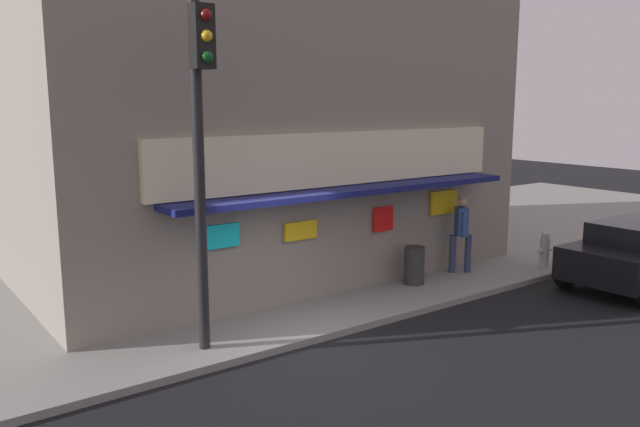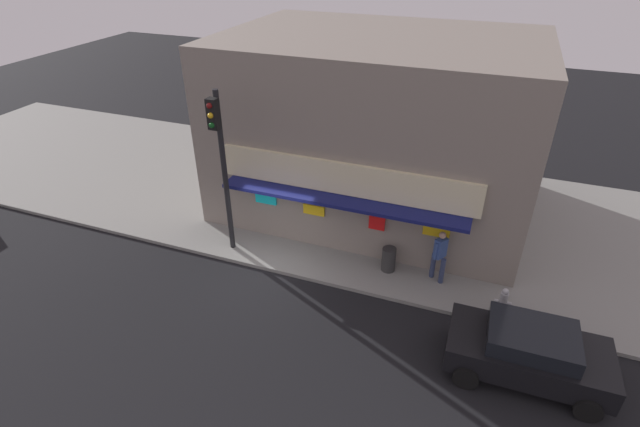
# 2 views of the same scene
# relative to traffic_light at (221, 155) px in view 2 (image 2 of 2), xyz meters

# --- Properties ---
(ground_plane) EXTENTS (64.63, 64.63, 0.00)m
(ground_plane) POSITION_rel_traffic_light_xyz_m (1.70, -0.60, -3.73)
(ground_plane) COLOR black
(sidewalk) EXTENTS (43.09, 10.40, 0.13)m
(sidewalk) POSITION_rel_traffic_light_xyz_m (1.70, 4.60, -3.67)
(sidewalk) COLOR gray
(sidewalk) RESTS_ON ground_plane
(corner_building) EXTENTS (11.30, 8.94, 6.53)m
(corner_building) POSITION_rel_traffic_light_xyz_m (3.75, 5.25, -0.34)
(corner_building) COLOR gray
(corner_building) RESTS_ON sidewalk
(traffic_light) EXTENTS (0.32, 0.58, 5.66)m
(traffic_light) POSITION_rel_traffic_light_xyz_m (0.00, 0.00, 0.00)
(traffic_light) COLOR black
(traffic_light) RESTS_ON sidewalk
(fire_hydrant) EXTENTS (0.47, 0.23, 0.91)m
(fire_hydrant) POSITION_rel_traffic_light_xyz_m (9.07, -0.11, -3.16)
(fire_hydrant) COLOR #B2B2B7
(fire_hydrant) RESTS_ON sidewalk
(trash_can) EXTENTS (0.46, 0.46, 0.84)m
(trash_can) POSITION_rel_traffic_light_xyz_m (5.47, 0.75, -3.18)
(trash_can) COLOR #2D2D2D
(trash_can) RESTS_ON sidewalk
(pedestrian) EXTENTS (0.54, 0.49, 1.82)m
(pedestrian) POSITION_rel_traffic_light_xyz_m (7.04, 0.80, -2.61)
(pedestrian) COLOR navy
(pedestrian) RESTS_ON sidewalk
(potted_plant_by_doorway) EXTENTS (0.66, 0.66, 1.03)m
(potted_plant_by_doorway) POSITION_rel_traffic_light_xyz_m (5.00, 1.88, -3.04)
(potted_plant_by_doorway) COLOR #59595B
(potted_plant_by_doorway) RESTS_ON sidewalk
(parked_car_black) EXTENTS (3.96, 2.13, 1.49)m
(parked_car_black) POSITION_rel_traffic_light_xyz_m (9.73, -2.11, -2.95)
(parked_car_black) COLOR black
(parked_car_black) RESTS_ON ground_plane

